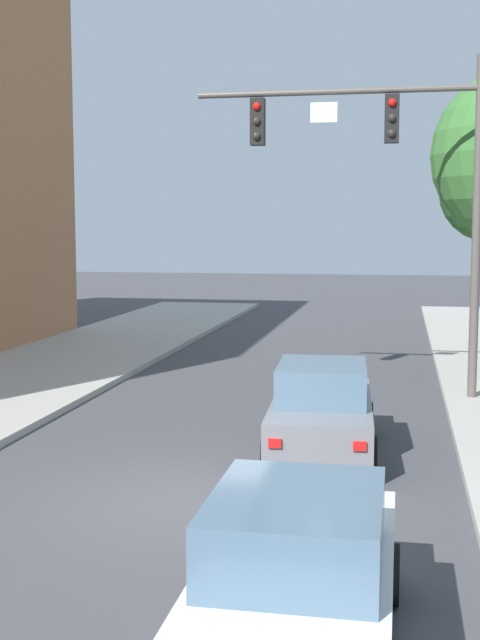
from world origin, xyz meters
name	(u,v)px	position (x,y,z in m)	size (l,w,h in m)	color
ground_plane	(187,501)	(0.00, 0.00, 0.00)	(120.00, 120.00, 0.00)	#424247
traffic_signal_mast	(395,164)	(2.81, 7.80, 5.33)	(6.37, 0.38, 7.50)	#514C47
car_lead_grey	(322,412)	(1.67, 2.99, 0.72)	(2.02, 4.32, 1.60)	slate
car_following_white	(298,584)	(2.12, -4.19, 0.72)	(1.85, 4.25, 1.60)	silver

